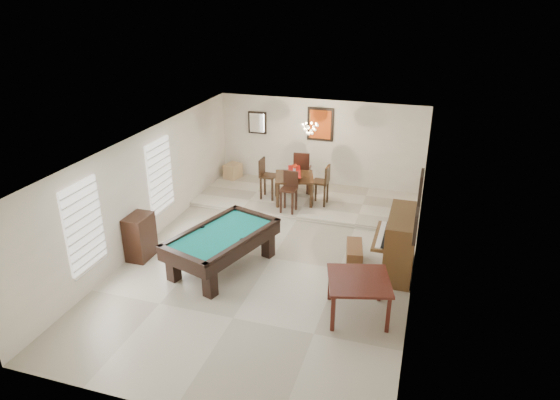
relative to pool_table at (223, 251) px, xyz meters
The scene contains 26 objects.
ground_plane 1.17m from the pool_table, 37.27° to the left, with size 6.00×9.00×0.02m, color beige.
wall_back 5.32m from the pool_table, 80.40° to the left, with size 6.00×0.04×2.60m, color silver.
wall_front 4.04m from the pool_table, 77.17° to the right, with size 6.00×0.04×2.60m, color silver.
wall_left 2.40m from the pool_table, 162.64° to the left, with size 0.04×9.00×2.60m, color silver.
wall_right 4.03m from the pool_table, ahead, with size 0.04×9.00×2.60m, color silver.
ceiling 2.46m from the pool_table, 37.27° to the left, with size 6.00×9.00×0.04m, color white.
dining_step 4.03m from the pool_table, 77.42° to the left, with size 6.00×2.50×0.12m, color beige.
window_left_front 2.78m from the pool_table, 143.78° to the right, with size 0.06×1.00×1.70m, color white.
window_left_rear 2.65m from the pool_table, 148.89° to the left, with size 0.06×1.00×1.70m, color white.
pool_table is the anchor object (origin of this frame).
square_table 3.10m from the pool_table, 15.26° to the right, with size 1.08×1.08×0.75m, color #38140E, non-canonical shape.
upright_piano 3.56m from the pool_table, 15.83° to the left, with size 0.87×1.55×1.29m, color brown, non-canonical shape.
piano_bench 2.80m from the pool_table, 19.24° to the left, with size 0.33×0.84×0.47m, color brown.
apothecary_chest 1.89m from the pool_table, behind, with size 0.44×0.67×1.00m, color black.
dining_table 3.65m from the pool_table, 81.37° to the left, with size 1.01×1.01×0.84m, color black, non-canonical shape.
flower_vase 3.71m from the pool_table, 81.37° to the left, with size 0.12×0.12×0.21m, color #B3270F, non-canonical shape.
dining_chair_south 2.98m from the pool_table, 78.47° to the left, with size 0.39×0.39×1.05m, color black, non-canonical shape.
dining_chair_north 4.40m from the pool_table, 82.45° to the left, with size 0.44×0.44×1.20m, color black, non-canonical shape.
dining_chair_west 3.62m from the pool_table, 92.91° to the left, with size 0.41×0.41×1.11m, color black, non-canonical shape.
dining_chair_east 3.83m from the pool_table, 70.68° to the left, with size 0.41×0.41×1.09m, color black, non-canonical shape.
corner_bench 5.06m from the pool_table, 109.81° to the left, with size 0.39×0.49×0.44m, color tan.
chandelier 4.35m from the pool_table, 77.26° to the left, with size 0.44×0.44×0.60m, color #FFE5B2, non-canonical shape.
back_painting 5.41m from the pool_table, 80.32° to the left, with size 0.75×0.06×0.95m, color #D84C14.
back_mirror 5.41m from the pool_table, 101.32° to the left, with size 0.55×0.06×0.65m, color white.
right_picture_upper 4.23m from the pool_table, 14.13° to the left, with size 0.06×0.55×0.65m, color slate.
right_picture_lower 4.06m from the pool_table, ahead, with size 0.06×0.45×0.55m, color gray.
Camera 1 is at (3.01, -9.08, 5.53)m, focal length 32.00 mm.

